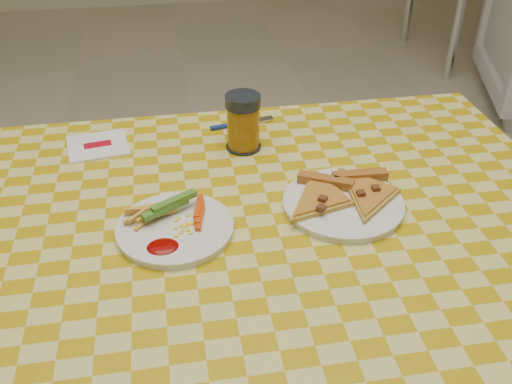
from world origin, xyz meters
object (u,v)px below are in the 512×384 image
(plate_left, at_px, (175,229))
(plate_right, at_px, (343,204))
(table, at_px, (246,247))
(drink_glass, at_px, (243,123))

(plate_left, height_order, plate_right, same)
(table, distance_m, plate_right, 0.20)
(plate_left, relative_size, drink_glass, 1.63)
(table, height_order, plate_left, plate_left)
(table, bearing_deg, plate_right, -0.69)
(table, distance_m, plate_left, 0.15)
(plate_right, relative_size, drink_glass, 1.78)
(table, distance_m, drink_glass, 0.29)
(plate_right, height_order, drink_glass, drink_glass)
(table, relative_size, plate_left, 6.24)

